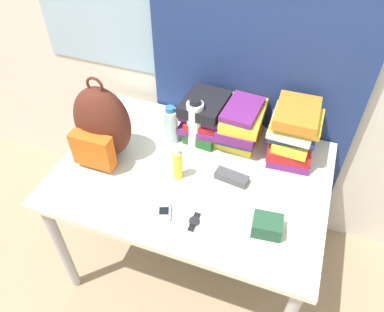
% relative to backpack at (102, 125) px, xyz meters
% --- Properties ---
extents(wall_back, '(6.00, 0.06, 2.50)m').
position_rel_backpack_xyz_m(wall_back, '(0.42, 0.54, 0.33)').
color(wall_back, silver).
rests_on(wall_back, ground_plane).
extents(curtain_blue, '(1.04, 0.04, 2.50)m').
position_rel_backpack_xyz_m(curtain_blue, '(0.58, 0.49, 0.33)').
color(curtain_blue, navy).
rests_on(curtain_blue, ground_plane).
extents(desk, '(1.23, 0.86, 0.74)m').
position_rel_backpack_xyz_m(desk, '(0.42, 0.03, -0.26)').
color(desk, silver).
rests_on(desk, ground_plane).
extents(backpack, '(0.27, 0.23, 0.42)m').
position_rel_backpack_xyz_m(backpack, '(0.00, 0.00, 0.00)').
color(backpack, '#512319').
rests_on(backpack, desk).
extents(book_stack_left, '(0.23, 0.27, 0.21)m').
position_rel_backpack_xyz_m(book_stack_left, '(0.39, 0.31, -0.07)').
color(book_stack_left, '#1E5623').
rests_on(book_stack_left, desk).
extents(book_stack_center, '(0.21, 0.29, 0.21)m').
position_rel_backpack_xyz_m(book_stack_center, '(0.57, 0.31, -0.07)').
color(book_stack_center, yellow).
rests_on(book_stack_center, desk).
extents(book_stack_right, '(0.23, 0.28, 0.27)m').
position_rel_backpack_xyz_m(book_stack_right, '(0.82, 0.30, -0.04)').
color(book_stack_right, '#6B2370').
rests_on(book_stack_right, desk).
extents(water_bottle, '(0.07, 0.07, 0.20)m').
position_rel_backpack_xyz_m(water_bottle, '(0.25, 0.20, -0.08)').
color(water_bottle, silver).
rests_on(water_bottle, desk).
extents(sports_bottle, '(0.08, 0.08, 0.26)m').
position_rel_backpack_xyz_m(sports_bottle, '(0.37, 0.22, -0.05)').
color(sports_bottle, white).
rests_on(sports_bottle, desk).
extents(sunscreen_bottle, '(0.04, 0.04, 0.17)m').
position_rel_backpack_xyz_m(sunscreen_bottle, '(0.37, -0.02, -0.10)').
color(sunscreen_bottle, yellow).
rests_on(sunscreen_bottle, desk).
extents(cell_phone, '(0.08, 0.10, 0.02)m').
position_rel_backpack_xyz_m(cell_phone, '(0.40, -0.24, -0.17)').
color(cell_phone, '#B7BCC6').
rests_on(cell_phone, desk).
extents(sunglasses_case, '(0.16, 0.08, 0.04)m').
position_rel_backpack_xyz_m(sunglasses_case, '(0.61, 0.04, -0.16)').
color(sunglasses_case, '#47474C').
rests_on(sunglasses_case, desk).
extents(camera_pouch, '(0.13, 0.10, 0.07)m').
position_rel_backpack_xyz_m(camera_pouch, '(0.81, -0.18, -0.14)').
color(camera_pouch, '#234C33').
rests_on(camera_pouch, desk).
extents(wristwatch, '(0.04, 0.09, 0.01)m').
position_rel_backpack_xyz_m(wristwatch, '(0.53, -0.24, -0.17)').
color(wristwatch, black).
rests_on(wristwatch, desk).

